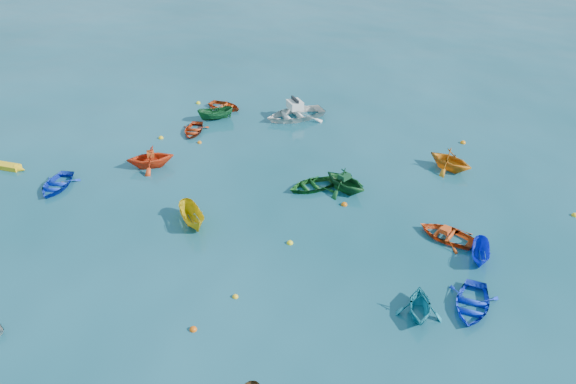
% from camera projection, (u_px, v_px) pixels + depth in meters
% --- Properties ---
extents(ground, '(160.00, 160.00, 0.00)m').
position_uv_depth(ground, '(246.00, 242.00, 30.47)').
color(ground, '#0A3E4A').
rests_on(ground, ground).
extents(dinghy_blue_sw, '(3.14, 3.69, 0.65)m').
position_uv_depth(dinghy_blue_sw, '(57.00, 188.00, 35.22)').
color(dinghy_blue_sw, '#1033CC').
rests_on(dinghy_blue_sw, ground).
extents(dinghy_blue_se, '(2.60, 3.43, 0.67)m').
position_uv_depth(dinghy_blue_se, '(471.00, 307.00, 26.17)').
color(dinghy_blue_se, '#1134DB').
rests_on(dinghy_blue_se, ground).
extents(dinghy_orange_w, '(4.04, 4.01, 1.61)m').
position_uv_depth(dinghy_orange_w, '(152.00, 167.00, 37.49)').
color(dinghy_orange_w, '#E73E15').
rests_on(dinghy_orange_w, ground).
extents(sampan_yellow_mid, '(2.99, 2.66, 1.13)m').
position_uv_depth(sampan_yellow_mid, '(193.00, 223.00, 31.91)').
color(sampan_yellow_mid, gold).
rests_on(sampan_yellow_mid, ground).
extents(dinghy_green_e, '(3.64, 3.79, 0.64)m').
position_uv_depth(dinghy_green_e, '(312.00, 188.00, 35.15)').
color(dinghy_green_e, '#14571B').
rests_on(dinghy_green_e, ground).
extents(dinghy_cyan_se, '(2.81, 3.03, 1.32)m').
position_uv_depth(dinghy_cyan_se, '(418.00, 314.00, 25.81)').
color(dinghy_cyan_se, teal).
rests_on(dinghy_cyan_se, ground).
extents(dinghy_red_nw, '(3.03, 2.27, 0.60)m').
position_uv_depth(dinghy_red_nw, '(225.00, 108.00, 45.62)').
color(dinghy_red_nw, '#BD3B0F').
rests_on(dinghy_red_nw, ground).
extents(dinghy_green_n, '(3.71, 3.46, 1.59)m').
position_uv_depth(dinghy_green_n, '(345.00, 190.00, 34.93)').
color(dinghy_green_n, '#10481E').
rests_on(dinghy_green_n, ground).
extents(dinghy_red_ne, '(3.44, 2.71, 0.65)m').
position_uv_depth(dinghy_red_ne, '(446.00, 237.00, 30.78)').
color(dinghy_red_ne, '#CC4211').
rests_on(dinghy_red_ne, ground).
extents(sampan_blue_far, '(1.32, 2.54, 0.93)m').
position_uv_depth(sampan_blue_far, '(479.00, 259.00, 29.20)').
color(sampan_blue_far, '#112BD8').
rests_on(sampan_blue_far, ground).
extents(dinghy_red_far, '(2.87, 3.30, 0.57)m').
position_uv_depth(dinghy_red_far, '(194.00, 132.00, 41.88)').
color(dinghy_red_far, '#B2300E').
rests_on(dinghy_red_far, ground).
extents(dinghy_orange_far, '(3.65, 3.38, 1.58)m').
position_uv_depth(dinghy_orange_far, '(449.00, 169.00, 37.20)').
color(dinghy_orange_far, orange).
rests_on(dinghy_orange_far, ground).
extents(sampan_green_far, '(2.69, 2.76, 1.08)m').
position_uv_depth(sampan_green_far, '(216.00, 119.00, 43.81)').
color(sampan_green_far, '#135527').
rests_on(sampan_green_far, ground).
extents(motorboat_white, '(5.58, 5.78, 1.58)m').
position_uv_depth(motorboat_white, '(295.00, 118.00, 44.05)').
color(motorboat_white, silver).
rests_on(motorboat_white, ground).
extents(tarp_orange_a, '(0.75, 0.76, 0.29)m').
position_uv_depth(tarp_orange_a, '(150.00, 154.00, 36.99)').
color(tarp_orange_a, '#C04213').
rests_on(tarp_orange_a, dinghy_orange_w).
extents(tarp_green_b, '(0.70, 0.80, 0.33)m').
position_uv_depth(tarp_green_b, '(344.00, 177.00, 34.48)').
color(tarp_green_b, '#0F3F21').
rests_on(tarp_green_b, dinghy_green_n).
extents(tarp_orange_b, '(0.51, 0.62, 0.27)m').
position_uv_depth(tarp_orange_b, '(446.00, 230.00, 30.59)').
color(tarp_orange_b, '#DE4816').
rests_on(tarp_orange_b, dinghy_red_ne).
extents(buoy_or_a, '(0.38, 0.38, 0.38)m').
position_uv_depth(buoy_or_a, '(62.00, 185.00, 35.49)').
color(buoy_or_a, '#E05E0C').
rests_on(buoy_or_a, ground).
extents(buoy_ye_a, '(0.30, 0.30, 0.30)m').
position_uv_depth(buoy_ye_a, '(235.00, 297.00, 26.76)').
color(buoy_ye_a, yellow).
rests_on(buoy_ye_a, ground).
extents(buoy_or_b, '(0.35, 0.35, 0.35)m').
position_uv_depth(buoy_or_b, '(193.00, 330.00, 24.97)').
color(buoy_or_b, '#E2580C').
rests_on(buoy_or_b, ground).
extents(buoy_ye_b, '(0.36, 0.36, 0.36)m').
position_uv_depth(buoy_ye_b, '(161.00, 138.00, 41.04)').
color(buoy_ye_b, yellow).
rests_on(buoy_ye_b, ground).
extents(buoy_or_c, '(0.32, 0.32, 0.32)m').
position_uv_depth(buoy_or_c, '(199.00, 143.00, 40.42)').
color(buoy_or_c, orange).
rests_on(buoy_or_c, ground).
extents(buoy_ye_c, '(0.35, 0.35, 0.35)m').
position_uv_depth(buoy_ye_c, '(290.00, 243.00, 30.34)').
color(buoy_ye_c, yellow).
rests_on(buoy_ye_c, ground).
extents(buoy_or_d, '(0.38, 0.38, 0.38)m').
position_uv_depth(buoy_or_d, '(344.00, 205.00, 33.53)').
color(buoy_or_d, '#CF620B').
rests_on(buoy_or_d, ground).
extents(buoy_ye_d, '(0.37, 0.37, 0.37)m').
position_uv_depth(buoy_ye_d, '(198.00, 103.00, 46.50)').
color(buoy_ye_d, yellow).
rests_on(buoy_ye_d, ground).
extents(buoy_or_e, '(0.39, 0.39, 0.39)m').
position_uv_depth(buoy_or_e, '(463.00, 143.00, 40.39)').
color(buoy_or_e, orange).
rests_on(buoy_or_e, ground).
extents(buoy_ye_e, '(0.36, 0.36, 0.36)m').
position_uv_depth(buoy_ye_e, '(574.00, 216.00, 32.58)').
color(buoy_ye_e, yellow).
rests_on(buoy_ye_e, ground).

